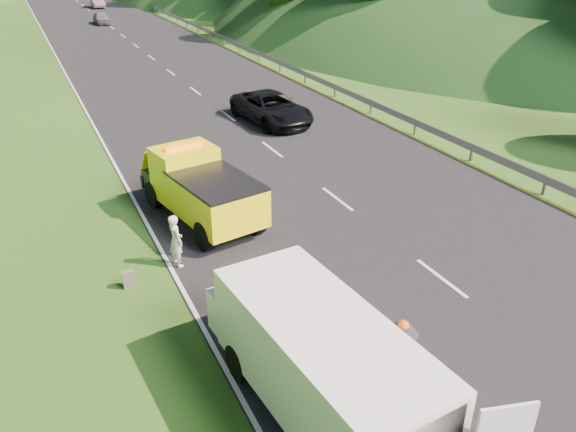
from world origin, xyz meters
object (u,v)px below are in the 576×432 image
white_van (318,359)px  spare_tire (393,391)px  suitcase (129,280)px  woman (178,265)px  child (288,305)px  tow_truck (200,187)px  worker (396,392)px  passing_suv (272,122)px

white_van → spare_tire: size_ratio=9.39×
suitcase → woman: bearing=21.1°
child → spare_tire: child is taller
white_van → tow_truck: bearing=81.7°
suitcase → spare_tire: bearing=-56.2°
woman → spare_tire: (2.81, -7.10, 0.00)m
tow_truck → white_van: tow_truck is taller
tow_truck → suitcase: tow_truck is taller
woman → worker: size_ratio=0.91×
passing_suv → worker: bearing=-111.8°
white_van → child: bearing=68.9°
woman → worker: 7.68m
spare_tire → passing_suv: passing_suv is taller
tow_truck → white_van: (-0.54, -9.52, 0.16)m
tow_truck → passing_suv: (6.74, 9.24, -1.19)m
tow_truck → worker: (1.24, -9.81, -1.19)m
white_van → worker: white_van is taller
white_van → suitcase: white_van is taller
spare_tire → tow_truck: bearing=97.1°
worker → spare_tire: worker is taller
woman → spare_tire: size_ratio=2.23×
suitcase → worker: bearing=-56.2°
spare_tire → child: bearing=100.5°
tow_truck → worker: size_ratio=3.30×
worker → woman: bearing=100.7°
passing_suv → white_van: bearing=-116.9°
tow_truck → spare_tire: bearing=-93.4°
woman → suitcase: bearing=102.0°
white_van → passing_suv: (7.28, 18.75, -1.35)m
spare_tire → passing_suv: 19.79m
child → woman: bearing=157.1°
suitcase → spare_tire: (4.35, -6.50, -0.27)m
tow_truck → white_van: bearing=-103.7°
child → worker: bearing=-44.9°
tow_truck → suitcase: 4.62m
white_van → worker: bearing=-14.5°
tow_truck → child: 6.06m
woman → passing_suv: bearing=-44.1°
woman → spare_tire: 7.63m
white_van → woman: size_ratio=4.21×
worker → suitcase: 7.88m
woman → worker: (2.83, -7.14, 0.00)m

